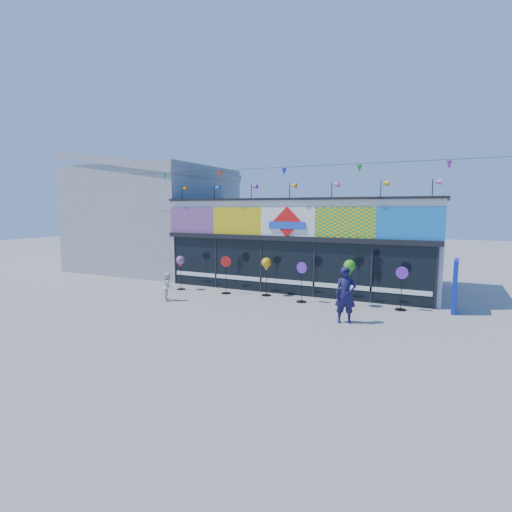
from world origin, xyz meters
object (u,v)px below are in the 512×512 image
Objects in this scene: spinner_2 at (266,265)px; spinner_4 at (349,269)px; blue_sign at (455,286)px; spinner_3 at (302,281)px; spinner_1 at (226,274)px; adult_man at (345,295)px; spinner_5 at (401,287)px; child at (168,286)px; spinner_0 at (181,263)px.

spinner_4 is at bearing -5.08° from spinner_2.
blue_sign is 1.19× the size of spinner_3.
blue_sign is 1.07× the size of spinner_4.
spinner_3 is at bearing -1.61° from spinner_1.
spinner_4 is (-3.56, -0.72, 0.46)m from blue_sign.
blue_sign reaches higher than adult_man.
spinner_4 is (1.81, 0.16, 0.57)m from spinner_3.
adult_man is (-1.45, -2.47, 0.06)m from spinner_5.
spinner_4 is at bearing -166.01° from blue_sign.
blue_sign is 1.18× the size of spinner_5.
spinner_4 is 7.10m from child.
child is (-1.45, -2.10, -0.30)m from spinner_1.
adult_man is at bearing -120.43° from spinner_5.
child is at bearing -67.38° from spinner_0.
adult_man is (3.91, -2.56, -0.39)m from spinner_2.
adult_man reaches higher than spinner_4.
spinner_2 reaches higher than spinner_3.
spinner_1 is at bearing 139.06° from adult_man.
spinner_1 reaches higher than child.
adult_man reaches higher than spinner_2.
child is (-7.10, 0.09, -0.34)m from adult_man.
spinner_5 reaches higher than child.
spinner_0 is at bearing -177.52° from spinner_5.
spinner_1 is at bearing -167.90° from spinner_2.
spinner_3 is 1.42× the size of child.
blue_sign is at bearing 23.39° from adult_man.
spinner_5 is 0.88× the size of adult_man.
spinner_2 is at bearing 12.10° from spinner_1.
spinner_2 is 0.92× the size of spinner_4.
spinner_2 is at bearing 164.74° from spinner_3.
spinner_2 is 1.84m from spinner_3.
blue_sign is 1.17× the size of spinner_2.
child is at bearing 159.50° from adult_man.
spinner_0 is 1.37× the size of child.
spinner_2 is 1.44× the size of child.
spinner_5 is (1.83, 0.22, -0.57)m from spinner_4.
spinner_1 is at bearing 3.29° from spinner_0.
spinner_0 is 2.30m from spinner_1.
blue_sign is at bearing 4.71° from spinner_0.
spinner_1 is 0.92× the size of spinner_4.
child is at bearing -124.65° from spinner_1.
spinner_0 is at bearing 145.67° from adult_man.
blue_sign is at bearing 5.07° from spinner_1.
spinner_4 is 1.11× the size of spinner_5.
spinner_1 reaches higher than spinner_3.
spinner_0 is at bearing -172.82° from blue_sign.
blue_sign is 10.68m from child.
adult_man is at bearing -80.35° from spinner_4.
spinner_0 is 0.96× the size of spinner_5.
adult_man reaches higher than spinner_1.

